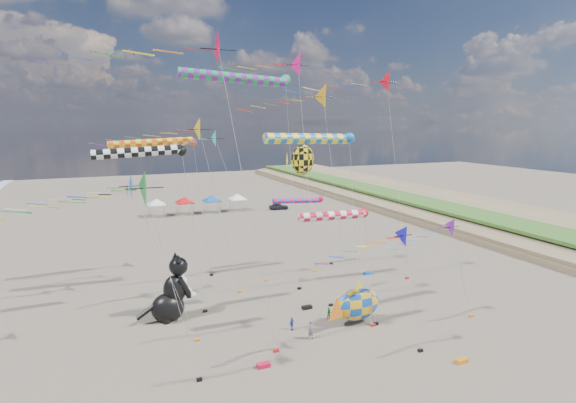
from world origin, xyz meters
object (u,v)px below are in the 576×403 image
at_px(child_green, 329,313).
at_px(child_blue, 292,324).
at_px(parked_car, 279,206).
at_px(cat_inflatable, 171,287).
at_px(fish_inflatable, 356,304).
at_px(person_adult, 311,330).

xyz_separation_m(child_green, child_blue, (-3.75, -0.61, 0.01)).
bearing_deg(parked_car, cat_inflatable, 156.98).
height_order(cat_inflatable, fish_inflatable, cat_inflatable).
distance_m(person_adult, parked_car, 53.15).
bearing_deg(fish_inflatable, person_adult, -167.64).
bearing_deg(child_green, fish_inflatable, -33.55).
bearing_deg(cat_inflatable, fish_inflatable, -33.20).
bearing_deg(cat_inflatable, parked_car, 50.79).
relative_size(person_adult, child_blue, 1.42).
distance_m(cat_inflatable, parked_car, 50.09).
relative_size(fish_inflatable, child_blue, 5.23).
relative_size(fish_inflatable, parked_car, 1.50).
bearing_deg(person_adult, child_green, 32.38).
xyz_separation_m(fish_inflatable, person_adult, (-4.66, -1.02, -0.93)).
distance_m(person_adult, child_green, 3.97).
distance_m(cat_inflatable, fish_inflatable, 15.72).
height_order(cat_inflatable, parked_car, cat_inflatable).
distance_m(fish_inflatable, child_blue, 5.64).
height_order(person_adult, parked_car, person_adult).
xyz_separation_m(child_green, parked_car, (14.15, 47.70, 0.11)).
xyz_separation_m(child_blue, parked_car, (17.91, 48.31, 0.10)).
bearing_deg(parked_car, child_blue, 168.70).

